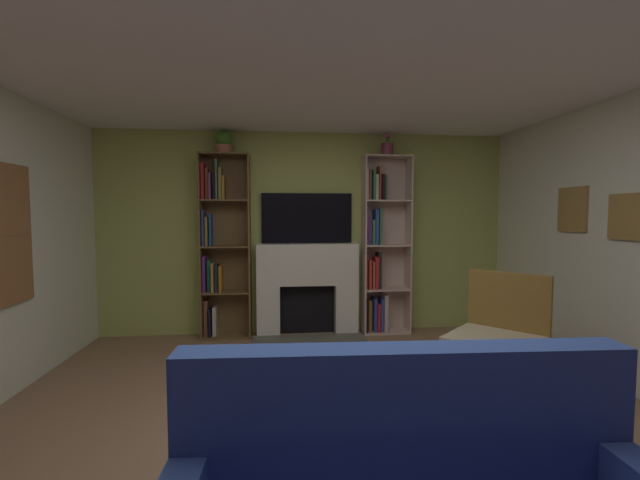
{
  "coord_description": "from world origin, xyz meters",
  "views": [
    {
      "loc": [
        -0.37,
        -2.44,
        1.5
      ],
      "look_at": [
        0.0,
        1.07,
        1.27
      ],
      "focal_mm": 22.96,
      "sensor_mm": 36.0,
      "label": 1
    }
  ],
  "objects": [
    {
      "name": "ground_plane",
      "position": [
        0.0,
        0.0,
        0.0
      ],
      "size": [
        6.45,
        6.45,
        0.0
      ],
      "primitive_type": "plane",
      "color": "#8E6B4F"
    },
    {
      "name": "wall_back_accent",
      "position": [
        0.0,
        2.72,
        1.25
      ],
      "size": [
        5.19,
        0.06,
        2.5
      ],
      "primitive_type": "cube",
      "color": "#ADBF60",
      "rests_on": "ground_plane"
    },
    {
      "name": "ceiling",
      "position": [
        0.0,
        0.0,
        2.53
      ],
      "size": [
        5.19,
        5.49,
        0.06
      ],
      "primitive_type": "cube",
      "color": "white",
      "rests_on": "wall_back_accent"
    },
    {
      "name": "fireplace",
      "position": [
        0.0,
        2.56,
        0.6
      ],
      "size": [
        1.34,
        0.55,
        1.13
      ],
      "color": "white",
      "rests_on": "ground_plane"
    },
    {
      "name": "tv",
      "position": [
        0.0,
        2.66,
        1.44
      ],
      "size": [
        1.12,
        0.06,
        0.62
      ],
      "primitive_type": "cube",
      "color": "black",
      "rests_on": "fireplace"
    },
    {
      "name": "bookshelf_left",
      "position": [
        -1.05,
        2.59,
        1.11
      ],
      "size": [
        0.59,
        0.28,
        2.21
      ],
      "color": "brown",
      "rests_on": "ground_plane"
    },
    {
      "name": "bookshelf_right",
      "position": [
        0.92,
        2.58,
        1.03
      ],
      "size": [
        0.59,
        0.29,
        2.21
      ],
      "color": "beige",
      "rests_on": "ground_plane"
    },
    {
      "name": "potted_plant",
      "position": [
        -0.99,
        2.54,
        2.34
      ],
      "size": [
        0.2,
        0.2,
        0.27
      ],
      "color": "#AD6A52",
      "rests_on": "bookshelf_left"
    },
    {
      "name": "vase_with_flowers",
      "position": [
        0.99,
        2.54,
        2.31
      ],
      "size": [
        0.14,
        0.14,
        0.27
      ],
      "color": "#88334A",
      "rests_on": "bookshelf_right"
    },
    {
      "name": "armchair",
      "position": [
        1.43,
        0.66,
        0.52
      ],
      "size": [
        0.92,
        0.92,
        1.0
      ],
      "color": "olive",
      "rests_on": "ground_plane"
    },
    {
      "name": "coffee_table",
      "position": [
        0.11,
        -0.48,
        0.32
      ],
      "size": [
        0.8,
        0.4,
        0.38
      ],
      "color": "brown",
      "rests_on": "ground_plane"
    }
  ]
}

